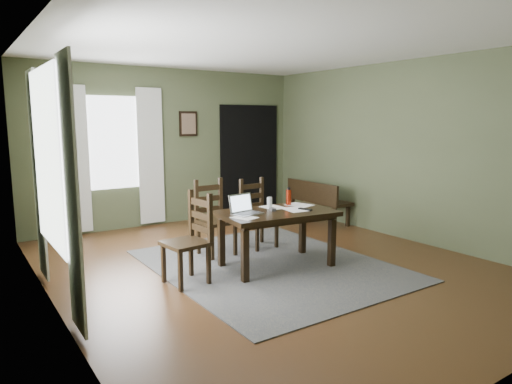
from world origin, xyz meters
TOP-DOWN VIEW (x-y plane):
  - ground at (0.00, 0.00)m, footprint 5.00×6.00m
  - room_shell at (0.00, 0.00)m, footprint 5.02×6.02m
  - rug at (0.00, 0.00)m, footprint 2.60×3.20m
  - dining_table at (0.05, -0.08)m, footprint 1.47×0.98m
  - chair_end at (-1.10, -0.01)m, footprint 0.49×0.49m
  - chair_back_left at (-0.33, 0.82)m, footprint 0.46×0.46m
  - chair_back_right at (0.37, 0.81)m, footprint 0.45×0.45m
  - bench at (2.15, 1.55)m, footprint 0.42×1.31m
  - laptop at (-0.37, -0.00)m, footprint 0.38×0.32m
  - computer_mouse at (0.02, -0.04)m, footprint 0.08×0.11m
  - tv_remote at (0.38, -0.23)m, footprint 0.09×0.19m
  - drinking_glass at (0.07, 0.10)m, footprint 0.07×0.07m
  - water_bottle at (0.42, 0.16)m, footprint 0.08×0.08m
  - paper_a at (-0.49, -0.19)m, footprint 0.29×0.33m
  - paper_b at (0.29, -0.14)m, footprint 0.29×0.36m
  - paper_c at (0.15, 0.13)m, footprint 0.26×0.32m
  - paper_d at (0.54, 0.07)m, footprint 0.33×0.38m
  - window_left at (-2.47, 0.20)m, footprint 0.01×1.30m
  - window_back at (-1.00, 2.97)m, footprint 1.00×0.01m
  - curtain_left_near at (-2.44, -0.62)m, footprint 0.03×0.48m
  - curtain_left_far at (-2.44, 1.02)m, footprint 0.03×0.48m
  - curtain_back_left at (-1.62, 2.94)m, footprint 0.44×0.03m
  - curtain_back_right at (-0.38, 2.94)m, footprint 0.44×0.03m
  - framed_picture at (0.35, 2.97)m, footprint 0.34×0.03m
  - doorway_back at (1.65, 2.97)m, footprint 1.30×0.03m

SIDE VIEW (x-z plane):
  - ground at x=0.00m, z-range -0.01..0.00m
  - rug at x=0.00m, z-range 0.00..0.01m
  - bench at x=2.15m, z-range 0.07..0.81m
  - chair_back_right at x=0.37m, z-range -0.01..0.97m
  - chair_back_left at x=-0.33m, z-range -0.01..1.01m
  - chair_end at x=-1.10m, z-range -0.01..1.01m
  - dining_table at x=0.05m, z-range 0.27..0.97m
  - paper_a at x=-0.49m, z-range 0.71..0.71m
  - paper_c at x=0.15m, z-range 0.71..0.71m
  - paper_d at x=0.54m, z-range 0.71..0.71m
  - paper_b at x=0.29m, z-range 0.71..0.71m
  - tv_remote at x=0.38m, z-range 0.71..0.73m
  - computer_mouse at x=0.02m, z-range 0.71..0.74m
  - laptop at x=-0.37m, z-range 0.65..0.89m
  - drinking_glass at x=0.07m, z-range 0.71..0.85m
  - water_bottle at x=0.42m, z-range 0.70..0.93m
  - doorway_back at x=1.65m, z-range 0.00..2.10m
  - curtain_left_near at x=-2.44m, z-range 0.05..2.35m
  - curtain_left_far at x=-2.44m, z-range 0.05..2.35m
  - curtain_back_left at x=-1.62m, z-range 0.05..2.35m
  - curtain_back_right at x=-0.38m, z-range 0.05..2.35m
  - window_left at x=-2.47m, z-range 0.60..2.30m
  - window_back at x=-1.00m, z-range 0.70..2.20m
  - framed_picture at x=0.35m, z-range 1.53..1.97m
  - room_shell at x=0.00m, z-range 0.45..3.16m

